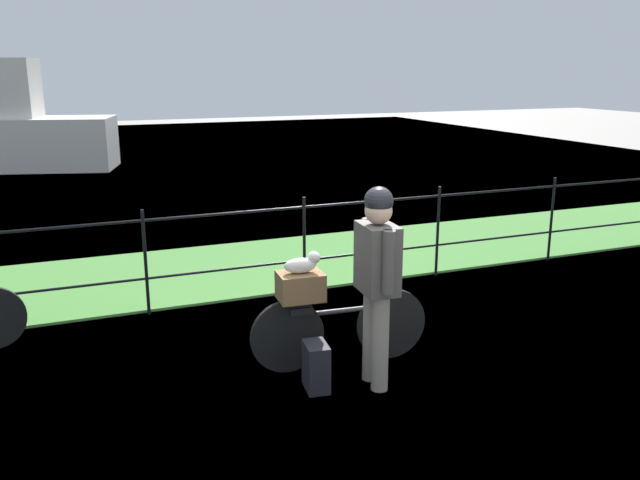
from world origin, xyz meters
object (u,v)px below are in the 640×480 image
at_px(terrier_dog, 303,264).
at_px(backpack_on_paving, 316,367).
at_px(bicycle_main, 339,328).
at_px(cyclist_person, 377,270).
at_px(wooden_crate, 300,286).

bearing_deg(terrier_dog, backpack_on_paving, -95.75).
xyz_separation_m(bicycle_main, cyclist_person, (0.13, -0.46, 0.66)).
bearing_deg(cyclist_person, backpack_on_paving, 167.95).
bearing_deg(terrier_dog, cyclist_person, -47.44).
height_order(terrier_dog, backpack_on_paving, terrier_dog).
distance_m(wooden_crate, terrier_dog, 0.20).
relative_size(wooden_crate, backpack_on_paving, 0.96).
bearing_deg(bicycle_main, cyclist_person, -74.55).
height_order(wooden_crate, cyclist_person, cyclist_person).
relative_size(wooden_crate, cyclist_person, 0.23).
bearing_deg(cyclist_person, terrier_dog, 132.56).
height_order(bicycle_main, backpack_on_paving, bicycle_main).
bearing_deg(backpack_on_paving, terrier_dog, 2.08).
bearing_deg(backpack_on_paving, cyclist_person, -94.21).
height_order(bicycle_main, cyclist_person, cyclist_person).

